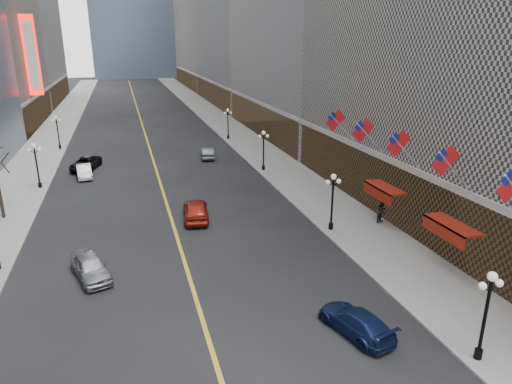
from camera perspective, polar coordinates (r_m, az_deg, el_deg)
sidewalk_east at (r=73.59m, az=-2.51°, el=7.32°), size 6.00×230.00×0.15m
sidewalk_west at (r=72.39m, az=-24.67°, el=5.46°), size 6.00×230.00×0.15m
lane_line at (r=81.46m, az=-13.93°, el=7.84°), size 0.25×200.00×0.02m
streetlamp_east_0 at (r=23.50m, az=26.89°, el=-12.71°), size 1.26×0.44×4.52m
streetlamp_east_1 at (r=35.51m, az=9.55°, el=-0.49°), size 1.26×0.44×4.52m
streetlamp_east_2 at (r=51.67m, az=0.95°, el=5.74°), size 1.26×0.44×4.52m
streetlamp_east_3 at (r=68.75m, az=-3.53°, el=8.91°), size 1.26×0.44×4.52m
streetlamp_west_2 at (r=50.22m, az=-25.78°, el=3.51°), size 1.26×0.44×4.52m
streetlamp_west_3 at (r=67.67m, az=-23.57°, el=7.26°), size 1.26×0.44×4.52m
flag_2 at (r=29.65m, az=22.87°, el=3.35°), size 2.87×0.12×2.87m
flag_3 at (r=33.55m, az=17.61°, el=5.57°), size 2.87×0.12×2.87m
flag_4 at (r=37.71m, az=13.45°, el=7.28°), size 2.87×0.12×2.87m
flag_5 at (r=42.05m, az=10.12°, el=8.61°), size 2.87×0.12×2.87m
awning_b at (r=31.39m, az=23.05°, el=-4.00°), size 1.40×4.00×0.93m
awning_c at (r=37.47m, az=15.52°, el=0.38°), size 1.40×4.00×0.93m
theatre_marquee at (r=81.18m, az=-26.25°, el=15.05°), size 2.00×0.55×12.00m
car_nb_near at (r=30.79m, az=-19.99°, el=-8.80°), size 3.04×4.79×1.52m
car_nb_mid at (r=53.13m, az=-20.68°, el=2.44°), size 1.95×4.36×1.39m
car_nb_far at (r=56.36m, az=-20.53°, el=3.37°), size 3.76×5.70×1.46m
car_sb_near at (r=24.69m, az=12.38°, el=-15.53°), size 3.00×4.84×1.31m
car_sb_mid at (r=38.35m, az=-7.55°, el=-2.18°), size 2.62×5.26×1.72m
car_sb_far at (r=58.23m, az=-6.07°, el=4.89°), size 2.11×4.48×1.42m
ped_east_walk at (r=38.31m, az=15.49°, el=-2.33°), size 1.07×0.91×1.94m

